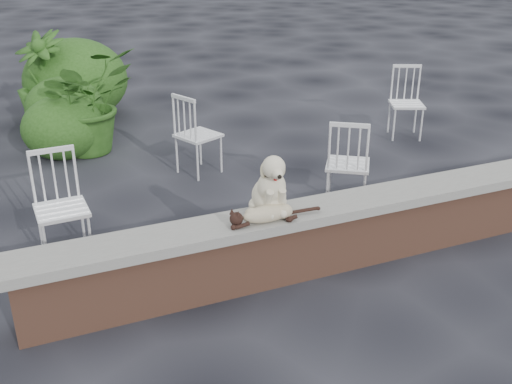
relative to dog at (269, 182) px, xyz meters
name	(u,v)px	position (x,y,z in m)	size (l,w,h in m)	color
ground	(380,253)	(1.05, -0.06, -0.84)	(60.00, 60.00, 0.00)	black
brick_wall	(383,228)	(1.05, -0.06, -0.59)	(6.00, 0.30, 0.50)	brown
capstone	(386,197)	(1.05, -0.06, -0.30)	(6.20, 0.40, 0.08)	slate
dog	(269,182)	(0.00, 0.00, 0.00)	(0.34, 0.44, 0.51)	beige
cat	(267,212)	(-0.08, -0.15, -0.18)	(0.88, 0.21, 0.15)	tan
chair_d	(407,103)	(3.13, 2.50, -0.37)	(0.56, 0.56, 0.94)	white
chair_c	(348,163)	(1.27, 0.91, -0.37)	(0.56, 0.56, 0.94)	white
chair_a	(61,208)	(-1.48, 0.95, -0.37)	(0.56, 0.56, 0.94)	white
chair_e	(198,134)	(0.18, 2.35, -0.37)	(0.56, 0.56, 0.94)	white
potted_plant_a	(87,101)	(-0.85, 3.58, -0.19)	(1.17, 1.01, 1.30)	#204714
potted_plant_b	(44,80)	(-1.24, 4.89, -0.17)	(0.74, 0.74, 1.32)	#204714
shrubbery	(72,92)	(-0.90, 4.80, -0.37)	(1.66, 2.86, 1.20)	#204714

